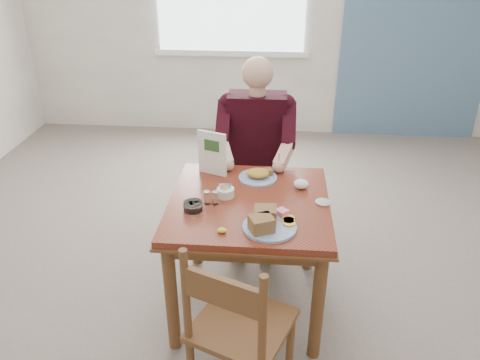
# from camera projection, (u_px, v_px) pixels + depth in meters

# --- Properties ---
(floor) EXTENTS (6.00, 6.00, 0.00)m
(floor) POSITION_uv_depth(u_px,v_px,m) (248.00, 302.00, 2.99)
(floor) COLOR #665A52
(floor) RESTS_ON ground
(wall_back) EXTENTS (5.50, 0.00, 5.50)m
(wall_back) POSITION_uv_depth(u_px,v_px,m) (268.00, 8.00, 4.99)
(wall_back) COLOR silver
(wall_back) RESTS_ON ground
(accent_panel) EXTENTS (1.60, 0.02, 2.80)m
(accent_panel) POSITION_uv_depth(u_px,v_px,m) (422.00, 10.00, 4.86)
(accent_panel) COLOR slate
(accent_panel) RESTS_ON ground
(lemon_wedge) EXTENTS (0.05, 0.04, 0.03)m
(lemon_wedge) POSITION_uv_depth(u_px,v_px,m) (222.00, 230.00, 2.35)
(lemon_wedge) COLOR yellow
(lemon_wedge) RESTS_ON table
(napkin) EXTENTS (0.10, 0.09, 0.06)m
(napkin) POSITION_uv_depth(u_px,v_px,m) (301.00, 184.00, 2.76)
(napkin) COLOR white
(napkin) RESTS_ON table
(metal_dish) EXTENTS (0.11, 0.11, 0.01)m
(metal_dish) POSITION_uv_depth(u_px,v_px,m) (323.00, 202.00, 2.61)
(metal_dish) COLOR silver
(metal_dish) RESTS_ON table
(table) EXTENTS (0.92, 0.92, 0.75)m
(table) POSITION_uv_depth(u_px,v_px,m) (249.00, 217.00, 2.69)
(table) COLOR brown
(table) RESTS_ON ground
(chair_far) EXTENTS (0.42, 0.42, 0.95)m
(chair_far) POSITION_uv_depth(u_px,v_px,m) (256.00, 179.00, 3.47)
(chair_far) COLOR brown
(chair_far) RESTS_ON ground
(chair_near) EXTENTS (0.55, 0.55, 0.95)m
(chair_near) POSITION_uv_depth(u_px,v_px,m) (238.00, 329.00, 2.14)
(chair_near) COLOR brown
(chair_near) RESTS_ON ground
(diner) EXTENTS (0.53, 0.56, 1.39)m
(diner) POSITION_uv_depth(u_px,v_px,m) (256.00, 142.00, 3.24)
(diner) COLOR gray
(diner) RESTS_ON chair_far
(near_plate) EXTENTS (0.35, 0.35, 0.09)m
(near_plate) POSITION_uv_depth(u_px,v_px,m) (267.00, 222.00, 2.38)
(near_plate) COLOR white
(near_plate) RESTS_ON table
(far_plate) EXTENTS (0.31, 0.31, 0.06)m
(far_plate) POSITION_uv_depth(u_px,v_px,m) (259.00, 175.00, 2.87)
(far_plate) COLOR white
(far_plate) RESTS_ON table
(caddy) EXTENTS (0.12, 0.12, 0.07)m
(caddy) POSITION_uv_depth(u_px,v_px,m) (225.00, 192.00, 2.67)
(caddy) COLOR white
(caddy) RESTS_ON table
(shakers) EXTENTS (0.08, 0.04, 0.08)m
(shakers) POSITION_uv_depth(u_px,v_px,m) (211.00, 198.00, 2.59)
(shakers) COLOR white
(shakers) RESTS_ON table
(creamer) EXTENTS (0.12, 0.12, 0.05)m
(creamer) POSITION_uv_depth(u_px,v_px,m) (193.00, 206.00, 2.54)
(creamer) COLOR white
(creamer) RESTS_ON table
(menu) EXTENTS (0.18, 0.08, 0.28)m
(menu) POSITION_uv_depth(u_px,v_px,m) (212.00, 153.00, 2.87)
(menu) COLOR white
(menu) RESTS_ON table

